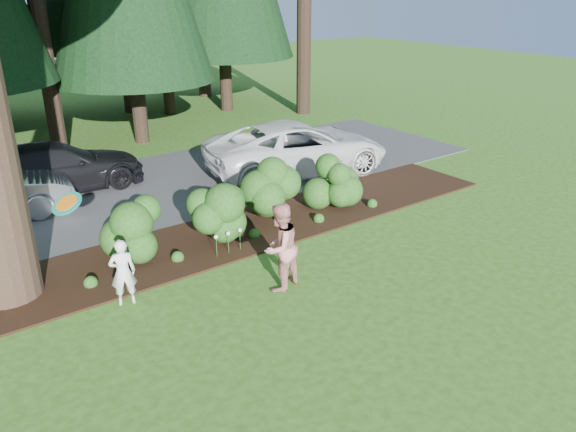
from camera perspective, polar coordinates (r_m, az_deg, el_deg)
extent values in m
plane|color=#2E4D16|center=(10.93, 1.91, -8.07)|extent=(80.00, 80.00, 0.00)
cube|color=black|center=(13.32, -6.79, -2.18)|extent=(16.00, 2.50, 0.05)
cube|color=#38383A|center=(16.89, -14.07, 2.72)|extent=(22.00, 6.00, 0.03)
sphere|color=#1C4214|center=(12.25, -14.91, -1.84)|extent=(1.08, 1.08, 1.08)
cylinder|color=black|center=(12.46, -14.68, -3.97)|extent=(0.08, 0.08, 0.30)
sphere|color=#1C4214|center=(12.67, -7.19, 0.95)|extent=(1.35, 1.35, 1.35)
cylinder|color=black|center=(12.98, -7.02, -2.27)|extent=(0.08, 0.08, 0.30)
sphere|color=#1C4214|center=(13.84, -1.32, 2.55)|extent=(1.26, 1.26, 1.26)
cylinder|color=black|center=(14.08, -1.29, -0.03)|extent=(0.08, 0.08, 0.30)
sphere|color=#1C4214|center=(14.78, 4.85, 3.35)|extent=(1.17, 1.17, 1.17)
cylinder|color=black|center=(14.98, 4.78, 1.31)|extent=(0.08, 0.08, 0.30)
cylinder|color=#1C4214|center=(12.28, -7.26, -3.26)|extent=(0.01, 0.01, 0.50)
sphere|color=white|center=(12.17, -7.32, -2.12)|extent=(0.09, 0.09, 0.09)
cylinder|color=#1C4214|center=(12.42, -6.06, -2.91)|extent=(0.01, 0.01, 0.50)
sphere|color=white|center=(12.30, -6.11, -1.77)|extent=(0.09, 0.09, 0.09)
cylinder|color=#1C4214|center=(12.55, -4.88, -2.56)|extent=(0.01, 0.01, 0.50)
sphere|color=white|center=(12.44, -4.93, -1.44)|extent=(0.09, 0.09, 0.09)
cylinder|color=black|center=(21.43, -24.51, 17.53)|extent=(0.50, 0.50, 8.75)
cylinder|color=black|center=(25.30, -11.78, 20.28)|extent=(0.50, 0.50, 9.45)
imported|color=silver|center=(17.57, 0.99, 6.96)|extent=(6.15, 3.70, 1.60)
imported|color=black|center=(17.24, -22.50, 4.58)|extent=(4.93, 2.19, 1.41)
imported|color=white|center=(10.79, -16.43, -5.50)|extent=(0.54, 0.43, 1.31)
imported|color=#AE171A|center=(10.78, -0.82, -3.20)|extent=(1.02, 0.90, 1.77)
cylinder|color=#15776A|center=(10.06, -21.55, 1.17)|extent=(0.53, 0.53, 0.33)
cylinder|color=orange|center=(10.05, -21.57, 1.25)|extent=(0.37, 0.37, 0.23)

